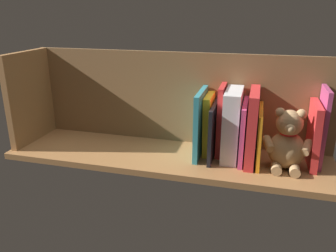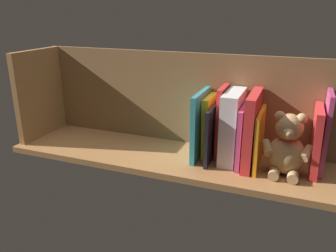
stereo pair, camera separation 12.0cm
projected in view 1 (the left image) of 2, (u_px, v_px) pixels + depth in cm
name	position (u px, v px, depth cm)	size (l,w,h in cm)	color
ground_plane	(168.00, 156.00, 124.35)	(115.94, 31.71, 2.20)	#9E6B3D
shelf_back_panel	(177.00, 98.00, 130.62)	(115.94, 1.50, 35.06)	brown
shelf_side_divider	(30.00, 97.00, 132.02)	(2.40, 25.71, 35.06)	#9E6B3D
book_0	(322.00, 127.00, 111.96)	(1.39, 14.13, 26.23)	#B23F72
book_1	(314.00, 135.00, 112.09)	(2.27, 16.84, 21.36)	red
teddy_bear	(287.00, 143.00, 110.04)	(16.57, 12.92, 20.41)	tan
book_2	(259.00, 135.00, 115.14)	(1.24, 20.41, 18.78)	orange
book_3	(252.00, 126.00, 114.71)	(3.10, 20.63, 24.75)	red
book_4	(243.00, 131.00, 116.69)	(1.52, 19.38, 20.40)	#B23F72
dictionary_thick_white	(232.00, 124.00, 117.56)	(5.56, 18.04, 24.27)	silver
book_5	(221.00, 120.00, 120.77)	(1.78, 13.15, 25.10)	red
book_6	(214.00, 130.00, 118.87)	(1.24, 20.46, 19.36)	black
book_7	(209.00, 124.00, 122.21)	(2.45, 13.65, 21.44)	yellow
book_8	(200.00, 123.00, 119.88)	(1.72, 19.41, 23.48)	teal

